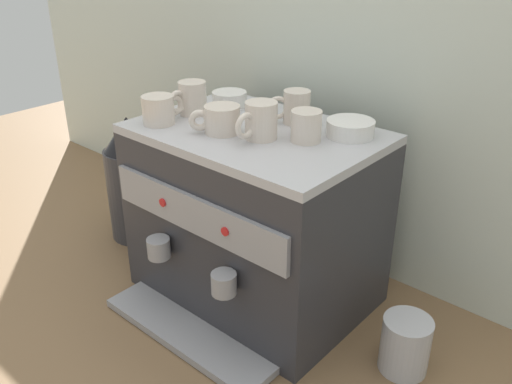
{
  "coord_description": "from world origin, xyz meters",
  "views": [
    {
      "loc": [
        0.79,
        -0.91,
        0.89
      ],
      "look_at": [
        0.0,
        0.0,
        0.3
      ],
      "focal_mm": 38.06,
      "sensor_mm": 36.0,
      "label": 1
    }
  ],
  "objects_px": {
    "ceramic_cup_4": "(306,125)",
    "ceramic_cup_5": "(221,119)",
    "ceramic_cup_0": "(295,107)",
    "espresso_machine": "(255,217)",
    "ceramic_cup_3": "(191,98)",
    "ceramic_bowl_0": "(229,99)",
    "ceramic_bowl_1": "(350,128)",
    "coffee_grinder": "(133,180)",
    "ceramic_cup_1": "(260,121)",
    "ceramic_cup_2": "(160,109)",
    "milk_pitcher": "(405,345)"
  },
  "relations": [
    {
      "from": "espresso_machine",
      "to": "ceramic_bowl_0",
      "type": "distance_m",
      "value": 0.32
    },
    {
      "from": "espresso_machine",
      "to": "ceramic_cup_4",
      "type": "relative_size",
      "value": 6.31
    },
    {
      "from": "ceramic_cup_0",
      "to": "ceramic_cup_5",
      "type": "relative_size",
      "value": 0.87
    },
    {
      "from": "ceramic_cup_2",
      "to": "milk_pitcher",
      "type": "bearing_deg",
      "value": 10.21
    },
    {
      "from": "coffee_grinder",
      "to": "espresso_machine",
      "type": "bearing_deg",
      "value": 2.09
    },
    {
      "from": "espresso_machine",
      "to": "coffee_grinder",
      "type": "height_order",
      "value": "espresso_machine"
    },
    {
      "from": "ceramic_bowl_1",
      "to": "coffee_grinder",
      "type": "relative_size",
      "value": 0.28
    },
    {
      "from": "ceramic_bowl_0",
      "to": "coffee_grinder",
      "type": "height_order",
      "value": "ceramic_bowl_0"
    },
    {
      "from": "ceramic_cup_1",
      "to": "ceramic_bowl_1",
      "type": "bearing_deg",
      "value": 46.58
    },
    {
      "from": "ceramic_bowl_0",
      "to": "ceramic_cup_3",
      "type": "bearing_deg",
      "value": -101.09
    },
    {
      "from": "ceramic_bowl_0",
      "to": "coffee_grinder",
      "type": "bearing_deg",
      "value": -159.31
    },
    {
      "from": "ceramic_cup_0",
      "to": "ceramic_bowl_1",
      "type": "distance_m",
      "value": 0.15
    },
    {
      "from": "milk_pitcher",
      "to": "ceramic_bowl_1",
      "type": "bearing_deg",
      "value": 155.67
    },
    {
      "from": "ceramic_cup_2",
      "to": "milk_pitcher",
      "type": "height_order",
      "value": "ceramic_cup_2"
    },
    {
      "from": "espresso_machine",
      "to": "ceramic_cup_3",
      "type": "relative_size",
      "value": 5.04
    },
    {
      "from": "ceramic_cup_1",
      "to": "ceramic_cup_3",
      "type": "xyz_separation_m",
      "value": [
        -0.24,
        0.02,
        -0.0
      ]
    },
    {
      "from": "ceramic_cup_1",
      "to": "coffee_grinder",
      "type": "xyz_separation_m",
      "value": [
        -0.53,
        0.02,
        -0.31
      ]
    },
    {
      "from": "ceramic_bowl_0",
      "to": "coffee_grinder",
      "type": "xyz_separation_m",
      "value": [
        -0.31,
        -0.12,
        -0.29
      ]
    },
    {
      "from": "ceramic_cup_2",
      "to": "ceramic_bowl_0",
      "type": "height_order",
      "value": "ceramic_cup_2"
    },
    {
      "from": "ceramic_cup_4",
      "to": "ceramic_cup_2",
      "type": "bearing_deg",
      "value": -157.63
    },
    {
      "from": "ceramic_cup_4",
      "to": "ceramic_cup_5",
      "type": "relative_size",
      "value": 0.86
    },
    {
      "from": "ceramic_bowl_0",
      "to": "ceramic_cup_2",
      "type": "bearing_deg",
      "value": -97.7
    },
    {
      "from": "espresso_machine",
      "to": "ceramic_bowl_1",
      "type": "height_order",
      "value": "ceramic_bowl_1"
    },
    {
      "from": "ceramic_cup_2",
      "to": "ceramic_cup_3",
      "type": "relative_size",
      "value": 1.01
    },
    {
      "from": "ceramic_cup_2",
      "to": "ceramic_bowl_1",
      "type": "bearing_deg",
      "value": 30.05
    },
    {
      "from": "ceramic_cup_2",
      "to": "ceramic_bowl_0",
      "type": "xyz_separation_m",
      "value": [
        0.03,
        0.21,
        -0.02
      ]
    },
    {
      "from": "ceramic_cup_0",
      "to": "ceramic_cup_5",
      "type": "xyz_separation_m",
      "value": [
        -0.09,
        -0.17,
        -0.01
      ]
    },
    {
      "from": "ceramic_cup_5",
      "to": "milk_pitcher",
      "type": "relative_size",
      "value": 0.8
    },
    {
      "from": "ceramic_cup_1",
      "to": "ceramic_cup_4",
      "type": "distance_m",
      "value": 0.1
    },
    {
      "from": "ceramic_bowl_0",
      "to": "milk_pitcher",
      "type": "bearing_deg",
      "value": -8.96
    },
    {
      "from": "ceramic_cup_2",
      "to": "ceramic_cup_4",
      "type": "height_order",
      "value": "same"
    },
    {
      "from": "ceramic_cup_3",
      "to": "ceramic_cup_5",
      "type": "height_order",
      "value": "ceramic_cup_3"
    },
    {
      "from": "ceramic_cup_1",
      "to": "ceramic_bowl_0",
      "type": "relative_size",
      "value": 1.28
    },
    {
      "from": "ceramic_cup_4",
      "to": "milk_pitcher",
      "type": "height_order",
      "value": "ceramic_cup_4"
    },
    {
      "from": "coffee_grinder",
      "to": "ceramic_cup_1",
      "type": "bearing_deg",
      "value": -1.97
    },
    {
      "from": "ceramic_cup_5",
      "to": "ceramic_bowl_0",
      "type": "bearing_deg",
      "value": 128.12
    },
    {
      "from": "ceramic_cup_2",
      "to": "ceramic_bowl_1",
      "type": "distance_m",
      "value": 0.45
    },
    {
      "from": "ceramic_cup_0",
      "to": "ceramic_bowl_0",
      "type": "bearing_deg",
      "value": -179.31
    },
    {
      "from": "ceramic_cup_3",
      "to": "coffee_grinder",
      "type": "height_order",
      "value": "ceramic_cup_3"
    },
    {
      "from": "coffee_grinder",
      "to": "ceramic_cup_4",
      "type": "bearing_deg",
      "value": 3.9
    },
    {
      "from": "ceramic_cup_1",
      "to": "ceramic_cup_4",
      "type": "xyz_separation_m",
      "value": [
        0.08,
        0.06,
        -0.01
      ]
    },
    {
      "from": "espresso_machine",
      "to": "ceramic_cup_0",
      "type": "height_order",
      "value": "ceramic_cup_0"
    },
    {
      "from": "ceramic_cup_3",
      "to": "ceramic_bowl_1",
      "type": "relative_size",
      "value": 1.04
    },
    {
      "from": "ceramic_bowl_1",
      "to": "coffee_grinder",
      "type": "height_order",
      "value": "ceramic_bowl_1"
    },
    {
      "from": "ceramic_cup_0",
      "to": "ceramic_cup_4",
      "type": "distance_m",
      "value": 0.12
    },
    {
      "from": "ceramic_cup_5",
      "to": "milk_pitcher",
      "type": "distance_m",
      "value": 0.65
    },
    {
      "from": "ceramic_cup_1",
      "to": "ceramic_cup_4",
      "type": "relative_size",
      "value": 1.29
    },
    {
      "from": "ceramic_cup_4",
      "to": "coffee_grinder",
      "type": "xyz_separation_m",
      "value": [
        -0.61,
        -0.04,
        -0.31
      ]
    },
    {
      "from": "espresso_machine",
      "to": "ceramic_bowl_0",
      "type": "relative_size",
      "value": 6.28
    },
    {
      "from": "ceramic_cup_2",
      "to": "ceramic_cup_5",
      "type": "relative_size",
      "value": 1.09
    }
  ]
}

